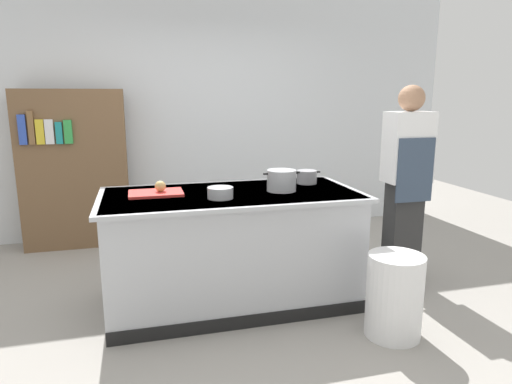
% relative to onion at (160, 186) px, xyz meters
% --- Properties ---
extents(ground_plane, '(10.00, 10.00, 0.00)m').
position_rel_onion_xyz_m(ground_plane, '(0.53, -0.08, -0.96)').
color(ground_plane, '#9E9991').
extents(back_wall, '(6.40, 0.12, 3.00)m').
position_rel_onion_xyz_m(back_wall, '(0.53, 2.02, 0.54)').
color(back_wall, silver).
rests_on(back_wall, ground_plane).
extents(counter_island, '(1.98, 0.98, 0.90)m').
position_rel_onion_xyz_m(counter_island, '(0.53, -0.08, -0.50)').
color(counter_island, '#B7BABF').
rests_on(counter_island, ground_plane).
extents(cutting_board, '(0.40, 0.28, 0.02)m').
position_rel_onion_xyz_m(cutting_board, '(-0.04, 0.00, -0.05)').
color(cutting_board, red).
rests_on(cutting_board, counter_island).
extents(onion, '(0.08, 0.08, 0.08)m').
position_rel_onion_xyz_m(onion, '(0.00, 0.00, 0.00)').
color(onion, tan).
rests_on(onion, cutting_board).
extents(stock_pot, '(0.29, 0.23, 0.17)m').
position_rel_onion_xyz_m(stock_pot, '(0.92, -0.12, 0.02)').
color(stock_pot, '#B7BABF').
rests_on(stock_pot, counter_island).
extents(sauce_pan, '(0.24, 0.17, 0.11)m').
position_rel_onion_xyz_m(sauce_pan, '(1.22, 0.12, -0.01)').
color(sauce_pan, '#99999E').
rests_on(sauce_pan, counter_island).
extents(mixing_bowl, '(0.19, 0.19, 0.08)m').
position_rel_onion_xyz_m(mixing_bowl, '(0.41, -0.25, -0.02)').
color(mixing_bowl, '#B7BABF').
rests_on(mixing_bowl, counter_island).
extents(trash_bin, '(0.38, 0.38, 0.58)m').
position_rel_onion_xyz_m(trash_bin, '(1.49, -0.88, -0.67)').
color(trash_bin, white).
rests_on(trash_bin, ground_plane).
extents(person_chef, '(0.38, 0.25, 1.72)m').
position_rel_onion_xyz_m(person_chef, '(2.08, -0.04, -0.05)').
color(person_chef, '#2D2D2D').
rests_on(person_chef, ground_plane).
extents(bookshelf, '(1.10, 0.31, 1.70)m').
position_rel_onion_xyz_m(bookshelf, '(-0.82, 1.72, -0.11)').
color(bookshelf, brown).
rests_on(bookshelf, ground_plane).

